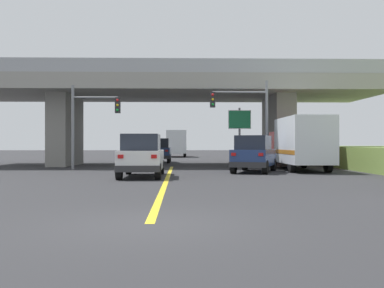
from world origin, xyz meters
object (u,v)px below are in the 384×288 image
(sedan_oncoming, at_px, (158,150))
(traffic_signal_nearside, at_px, (247,113))
(traffic_signal_farside, at_px, (90,117))
(semi_truck_distant, at_px, (176,143))
(suv_crossing, at_px, (254,154))
(highway_sign, at_px, (240,124))
(suv_lead, at_px, (142,156))
(box_truck, at_px, (300,143))

(sedan_oncoming, bearing_deg, traffic_signal_nearside, -59.00)
(traffic_signal_farside, height_order, semi_truck_distant, traffic_signal_farside)
(suv_crossing, xyz_separation_m, semi_truck_distant, (-4.56, 29.93, 0.63))
(sedan_oncoming, distance_m, traffic_signal_nearside, 11.94)
(suv_crossing, relative_size, highway_sign, 1.16)
(sedan_oncoming, height_order, highway_sign, highway_sign)
(suv_lead, relative_size, traffic_signal_farside, 0.93)
(suv_lead, height_order, box_truck, box_truck)
(sedan_oncoming, bearing_deg, box_truck, -52.39)
(suv_lead, height_order, highway_sign, highway_sign)
(traffic_signal_farside, bearing_deg, semi_truck_distant, 79.41)
(suv_lead, xyz_separation_m, highway_sign, (5.85, 9.26, 1.89))
(suv_lead, bearing_deg, highway_sign, 57.72)
(box_truck, distance_m, sedan_oncoming, 14.66)
(suv_lead, distance_m, suv_crossing, 6.79)
(suv_crossing, height_order, traffic_signal_nearside, traffic_signal_nearside)
(suv_crossing, height_order, box_truck, box_truck)
(suv_crossing, relative_size, traffic_signal_farside, 0.91)
(box_truck, distance_m, traffic_signal_farside, 12.79)
(suv_lead, bearing_deg, semi_truck_distant, 87.72)
(suv_lead, bearing_deg, sedan_oncoming, 90.10)
(suv_lead, distance_m, sedan_oncoming, 16.68)
(semi_truck_distant, bearing_deg, sedan_oncoming, -94.67)
(traffic_signal_farside, bearing_deg, traffic_signal_nearside, 2.15)
(sedan_oncoming, relative_size, highway_sign, 1.11)
(box_truck, distance_m, semi_truck_distant, 29.23)
(box_truck, height_order, sedan_oncoming, box_truck)
(suv_lead, xyz_separation_m, sedan_oncoming, (-0.03, 16.68, -0.00))
(sedan_oncoming, distance_m, semi_truck_distant, 16.70)
(suv_lead, bearing_deg, suv_crossing, 29.90)
(suv_crossing, distance_m, traffic_signal_farside, 10.29)
(box_truck, height_order, traffic_signal_nearside, traffic_signal_nearside)
(suv_crossing, height_order, sedan_oncoming, same)
(sedan_oncoming, height_order, traffic_signal_nearside, traffic_signal_nearside)
(sedan_oncoming, bearing_deg, highway_sign, -51.60)
(suv_crossing, distance_m, semi_truck_distant, 30.28)
(suv_lead, relative_size, suv_crossing, 1.02)
(suv_crossing, bearing_deg, traffic_signal_nearside, 107.41)
(traffic_signal_farside, distance_m, semi_truck_distant, 27.51)
(suv_lead, bearing_deg, traffic_signal_farside, 120.49)
(sedan_oncoming, relative_size, semi_truck_distant, 0.69)
(box_truck, relative_size, sedan_oncoming, 1.62)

